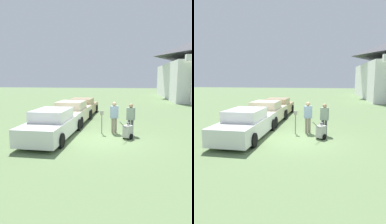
{
  "view_description": "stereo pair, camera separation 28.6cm",
  "coord_description": "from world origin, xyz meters",
  "views": [
    {
      "loc": [
        1.12,
        -10.65,
        3.02
      ],
      "look_at": [
        -0.67,
        1.69,
        1.1
      ],
      "focal_mm": 35.0,
      "sensor_mm": 36.0,
      "label": 1
    },
    {
      "loc": [
        1.41,
        -10.61,
        3.02
      ],
      "look_at": [
        -0.67,
        1.69,
        1.1
      ],
      "focal_mm": 35.0,
      "sensor_mm": 36.0,
      "label": 2
    }
  ],
  "objects": [
    {
      "name": "person_supervisor",
      "position": [
        1.31,
        0.96,
        0.97
      ],
      "size": [
        0.46,
        0.32,
        1.71
      ],
      "rotation": [
        0.0,
        0.0,
        2.88
      ],
      "color": "#3F3F47",
      "rests_on": "ground_plane"
    },
    {
      "name": "person_worker",
      "position": [
        0.41,
        1.26,
        1.0
      ],
      "size": [
        0.47,
        0.34,
        1.75
      ],
      "rotation": [
        0.0,
        0.0,
        3.46
      ],
      "color": "gray",
      "rests_on": "ground_plane"
    },
    {
      "name": "equipment_cart",
      "position": [
        1.17,
        0.18,
        0.39
      ],
      "size": [
        0.68,
        0.95,
        1.0
      ],
      "rotation": [
        0.0,
        0.0,
        -0.54
      ],
      "color": "#B2B2AD",
      "rests_on": "ground_plane"
    },
    {
      "name": "ground_plane",
      "position": [
        0.0,
        0.0,
        0.0
      ],
      "size": [
        120.0,
        120.0,
        0.0
      ],
      "primitive_type": "plane",
      "color": "#607A4C"
    },
    {
      "name": "parking_meter",
      "position": [
        -0.25,
        1.0,
        0.89
      ],
      "size": [
        0.18,
        0.09,
        1.28
      ],
      "color": "slate",
      "rests_on": "ground_plane"
    },
    {
      "name": "parked_car_cream",
      "position": [
        -2.62,
        3.67,
        0.7
      ],
      "size": [
        2.13,
        4.75,
        1.51
      ],
      "rotation": [
        0.0,
        0.0,
        -0.01
      ],
      "color": "beige",
      "rests_on": "ground_plane"
    },
    {
      "name": "parked_car_tan",
      "position": [
        -2.62,
        7.17,
        0.65
      ],
      "size": [
        2.13,
        4.76,
        1.38
      ],
      "rotation": [
        0.0,
        0.0,
        -0.01
      ],
      "color": "tan",
      "rests_on": "ground_plane"
    },
    {
      "name": "parked_car_white",
      "position": [
        -2.62,
        -0.1,
        0.69
      ],
      "size": [
        2.07,
        5.29,
        1.49
      ],
      "rotation": [
        0.0,
        0.0,
        -0.01
      ],
      "color": "silver",
      "rests_on": "ground_plane"
    }
  ]
}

